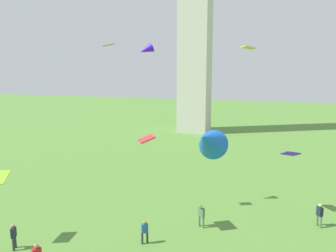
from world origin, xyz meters
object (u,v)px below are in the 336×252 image
object	(u,v)px
person_4	(320,214)
kite_flying_4	(290,154)
person_0	(201,215)
kite_flying_5	(248,48)
kite_flying_3	(146,50)
person_1	(145,231)
person_2	(14,235)
kite_flying_2	(109,45)
kite_flying_7	(208,141)
kite_flying_8	(147,139)

from	to	relation	value
person_4	kite_flying_4	xyz separation A→B (m)	(-2.13, 1.92, 3.82)
kite_flying_4	person_0	bearing A→B (deg)	109.19
kite_flying_4	kite_flying_5	size ratio (longest dim) A/B	1.06
kite_flying_3	person_4	bearing A→B (deg)	59.70
person_1	kite_flying_3	size ratio (longest dim) A/B	1.13
person_2	kite_flying_3	world-z (taller)	kite_flying_3
person_0	person_2	world-z (taller)	person_2
person_0	person_1	distance (m)	4.56
person_0	kite_flying_2	distance (m)	13.92
person_4	kite_flying_7	distance (m)	12.99
kite_flying_4	person_4	bearing A→B (deg)	-150.30
kite_flying_3	kite_flying_8	size ratio (longest dim) A/B	0.79
person_1	kite_flying_3	xyz separation A→B (m)	(-1.90, 5.46, 11.84)
kite_flying_5	kite_flying_8	xyz separation A→B (m)	(-5.83, -6.80, -6.20)
person_1	kite_flying_7	bearing A→B (deg)	-71.09
person_0	person_1	bearing A→B (deg)	76.70
person_0	kite_flying_2	xyz separation A→B (m)	(-6.99, -0.08, 12.04)
person_1	kite_flying_7	distance (m)	8.76
person_0	kite_flying_2	world-z (taller)	kite_flying_2
person_1	kite_flying_2	distance (m)	13.15
kite_flying_4	kite_flying_8	bearing A→B (deg)	106.84
person_2	kite_flying_2	size ratio (longest dim) A/B	1.68
person_0	kite_flying_7	size ratio (longest dim) A/B	0.61
person_0	kite_flying_5	distance (m)	13.11
kite_flying_2	kite_flying_8	bearing A→B (deg)	129.56
kite_flying_2	kite_flying_5	world-z (taller)	kite_flying_2
kite_flying_5	kite_flying_8	distance (m)	10.89
person_4	kite_flying_8	bearing A→B (deg)	80.86
person_4	person_0	bearing A→B (deg)	76.94
person_2	person_0	bearing A→B (deg)	96.07
person_2	kite_flying_7	size ratio (longest dim) A/B	0.61
person_1	kite_flying_8	distance (m)	5.99
person_4	person_2	bearing A→B (deg)	85.04
person_0	kite_flying_8	bearing A→B (deg)	58.89
person_2	kite_flying_8	distance (m)	10.33
kite_flying_2	person_4	bearing A→B (deg)	168.06
person_4	kite_flying_2	world-z (taller)	kite_flying_2
kite_flying_2	kite_flying_5	xyz separation A→B (m)	(9.43, 4.87, -0.08)
kite_flying_7	kite_flying_8	size ratio (longest dim) A/B	1.54
kite_flying_2	kite_flying_8	world-z (taller)	kite_flying_2
person_0	person_1	size ratio (longest dim) A/B	1.06
kite_flying_5	kite_flying_7	bearing A→B (deg)	151.44
kite_flying_4	kite_flying_5	world-z (taller)	kite_flying_5
person_2	person_4	xyz separation A→B (m)	(18.73, 9.28, 0.04)
person_4	kite_flying_3	size ratio (longest dim) A/B	1.25
person_4	kite_flying_7	xyz separation A→B (m)	(-6.51, -8.98, 6.77)
person_0	kite_flying_8	world-z (taller)	kite_flying_8
person_1	person_4	size ratio (longest dim) A/B	0.90
person_1	person_2	bearing A→B (deg)	163.63
person_2	kite_flying_5	world-z (taller)	kite_flying_5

